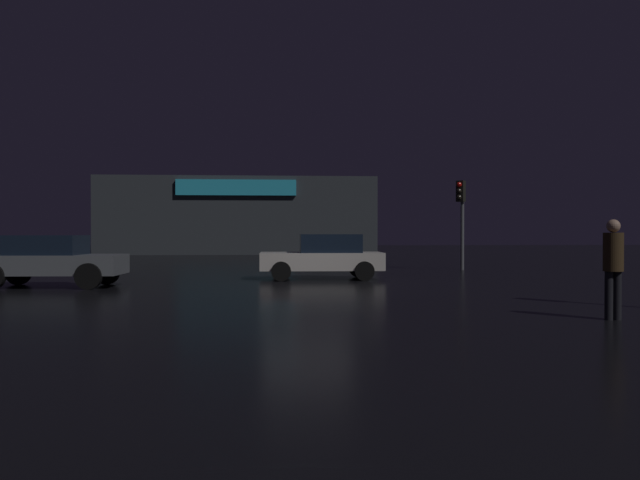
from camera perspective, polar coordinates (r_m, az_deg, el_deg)
The scene contains 6 objects.
ground_plane at distance 18.19m, azimuth -1.09°, elevation -4.17°, with size 120.00×120.00×0.00m, color black.
store_building at distance 49.08m, azimuth -7.08°, elevation 2.05°, with size 19.55×8.97×5.46m.
traffic_signal_main at distance 26.98m, azimuth 12.34°, elevation 2.89°, with size 0.41×0.43×3.64m.
car_near at distance 21.20m, azimuth 0.35°, elevation -1.44°, with size 4.01×1.95×1.48m.
car_far at distance 19.65m, azimuth -22.65°, elevation -1.62°, with size 3.95×2.02×1.45m.
pedestrian at distance 12.39m, azimuth 24.42°, elevation -1.71°, with size 0.36×0.36×1.76m.
Camera 1 is at (-0.93, -18.10, 1.53)m, focal length 36.32 mm.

